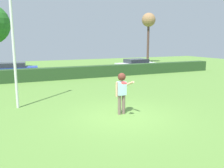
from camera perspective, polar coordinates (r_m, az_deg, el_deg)
name	(u,v)px	position (r m, az deg, el deg)	size (l,w,h in m)	color
ground_plane	(123,116)	(10.10, 2.67, -7.67)	(60.00, 60.00, 0.00)	#5F8C3B
person	(122,88)	(10.09, 2.34, -1.02)	(0.57, 0.75, 1.79)	#745F56
frisbee	(124,83)	(9.31, 2.89, 0.26)	(0.22, 0.22, 0.08)	red
lamppost	(12,24)	(11.76, -22.80, 13.10)	(0.24, 0.24, 7.05)	silver
hedge_row	(64,73)	(19.93, -11.30, 2.56)	(29.83, 0.90, 0.98)	#284724
parked_car_blue	(12,69)	(22.37, -22.71, 3.30)	(4.37, 2.20, 1.25)	#263FA5
parked_car_white	(136,64)	(24.87, 5.79, 4.69)	(4.31, 2.04, 1.25)	white
willow_tree	(149,22)	(34.37, 8.74, 14.53)	(1.89, 1.89, 6.87)	#4F3631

